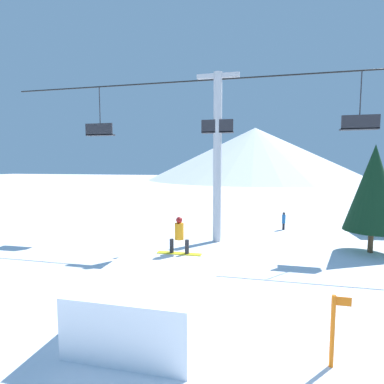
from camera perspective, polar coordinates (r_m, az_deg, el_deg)
ground_plane at (r=8.50m, az=0.81°, el=-26.87°), size 220.00×220.00×0.00m
mountain_ridge at (r=90.70m, az=11.86°, el=7.14°), size 62.30×62.30×15.07m
snow_ramp at (r=9.14m, az=-7.47°, el=-19.16°), size 3.05×4.21×1.49m
snowboarder at (r=10.21m, az=-2.45°, el=-8.35°), size 1.53×0.31×1.27m
chairlift at (r=17.35m, az=4.86°, el=8.75°), size 25.93×0.49×9.66m
pine_tree_near at (r=17.64m, az=31.30°, el=0.65°), size 2.72×2.72×5.53m
trail_marker at (r=7.94m, az=25.31°, el=-22.52°), size 0.41×0.10×1.66m
distant_skier at (r=21.69m, az=17.06°, el=-5.15°), size 0.24×0.24×1.23m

